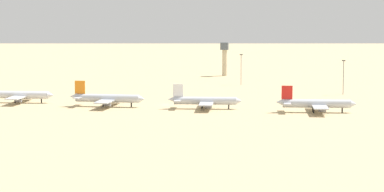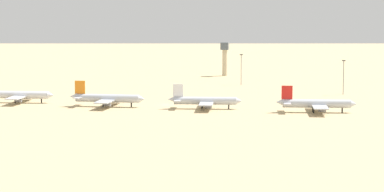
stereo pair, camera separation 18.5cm
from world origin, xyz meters
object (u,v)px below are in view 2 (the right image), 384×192
(light_pole_east, at_px, (241,67))
(parked_jet_orange_2, at_px, (107,98))
(parked_jet_white_3, at_px, (204,101))
(parked_jet_red_4, at_px, (316,104))
(control_tower, at_px, (225,56))
(parked_jet_teal_1, at_px, (18,95))
(light_pole_mid, at_px, (344,75))

(light_pole_east, bearing_deg, parked_jet_orange_2, -112.11)
(parked_jet_white_3, bearing_deg, parked_jet_red_4, -10.23)
(parked_jet_white_3, distance_m, control_tower, 174.28)
(parked_jet_teal_1, bearing_deg, parked_jet_orange_2, -12.77)
(parked_jet_teal_1, distance_m, light_pole_east, 142.61)
(parked_jet_red_4, height_order, light_pole_east, light_pole_east)
(parked_jet_white_3, distance_m, light_pole_mid, 95.06)
(parked_jet_white_3, height_order, parked_jet_red_4, parked_jet_red_4)
(parked_jet_orange_2, distance_m, control_tower, 176.71)
(control_tower, bearing_deg, parked_jet_teal_1, -113.47)
(control_tower, bearing_deg, light_pole_mid, -51.50)
(parked_jet_teal_1, height_order, parked_jet_white_3, parked_jet_teal_1)
(parked_jet_white_3, bearing_deg, parked_jet_teal_1, 169.47)
(parked_jet_teal_1, distance_m, parked_jet_red_4, 142.12)
(parked_jet_red_4, relative_size, light_pole_mid, 1.95)
(parked_jet_teal_1, height_order, parked_jet_red_4, parked_jet_red_4)
(parked_jet_white_3, distance_m, light_pole_east, 113.03)
(light_pole_mid, bearing_deg, parked_jet_white_3, -129.78)
(parked_jet_red_4, bearing_deg, light_pole_east, 105.62)
(light_pole_mid, bearing_deg, control_tower, 128.50)
(parked_jet_teal_1, height_order, light_pole_mid, light_pole_mid)
(parked_jet_red_4, bearing_deg, light_pole_mid, 74.33)
(parked_jet_white_3, distance_m, parked_jet_red_4, 49.98)
(parked_jet_red_4, distance_m, control_tower, 188.54)
(parked_jet_teal_1, xyz_separation_m, parked_jet_orange_2, (46.31, -6.11, 0.12))
(parked_jet_teal_1, distance_m, parked_jet_white_3, 92.14)
(parked_jet_orange_2, xyz_separation_m, light_pole_mid, (106.38, 74.31, 6.42))
(parked_jet_teal_1, xyz_separation_m, control_tower, (73.08, 168.29, 9.74))
(parked_jet_teal_1, relative_size, light_pole_mid, 1.92)
(parked_jet_teal_1, height_order, control_tower, control_tower)
(control_tower, distance_m, light_pole_east, 63.35)
(parked_jet_white_3, height_order, light_pole_east, light_pole_east)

